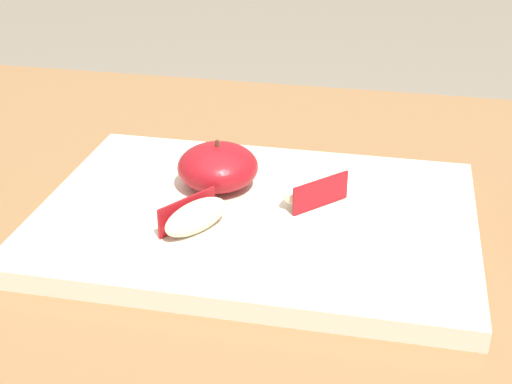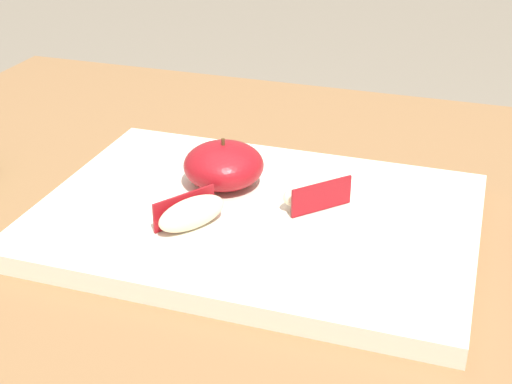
{
  "view_description": "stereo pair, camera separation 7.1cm",
  "coord_description": "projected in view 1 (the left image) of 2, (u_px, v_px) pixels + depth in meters",
  "views": [
    {
      "loc": [
        0.05,
        -0.61,
        1.14
      ],
      "look_at": [
        -0.08,
        0.01,
        0.81
      ],
      "focal_mm": 50.64,
      "sensor_mm": 36.0,
      "label": 1
    },
    {
      "loc": [
        0.12,
        -0.59,
        1.14
      ],
      "look_at": [
        -0.08,
        0.01,
        0.81
      ],
      "focal_mm": 50.64,
      "sensor_mm": 36.0,
      "label": 2
    }
  ],
  "objects": [
    {
      "name": "dining_table",
      "position": [
        328.0,
        327.0,
        0.76
      ],
      "size": [
        1.25,
        0.88,
        0.77
      ],
      "color": "brown",
      "rests_on": "ground_plane"
    },
    {
      "name": "cutting_board",
      "position": [
        256.0,
        219.0,
        0.72
      ],
      "size": [
        0.43,
        0.3,
        0.02
      ],
      "color": "beige",
      "rests_on": "dining_table"
    },
    {
      "name": "apple_half_skin_up",
      "position": [
        218.0,
        167.0,
        0.75
      ],
      "size": [
        0.08,
        0.08,
        0.05
      ],
      "color": "maroon",
      "rests_on": "cutting_board"
    },
    {
      "name": "apple_wedge_back",
      "position": [
        195.0,
        216.0,
        0.67
      ],
      "size": [
        0.06,
        0.07,
        0.03
      ],
      "color": "beige",
      "rests_on": "cutting_board"
    },
    {
      "name": "apple_wedge_front",
      "position": [
        313.0,
        188.0,
        0.73
      ],
      "size": [
        0.07,
        0.07,
        0.03
      ],
      "color": "beige",
      "rests_on": "cutting_board"
    }
  ]
}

